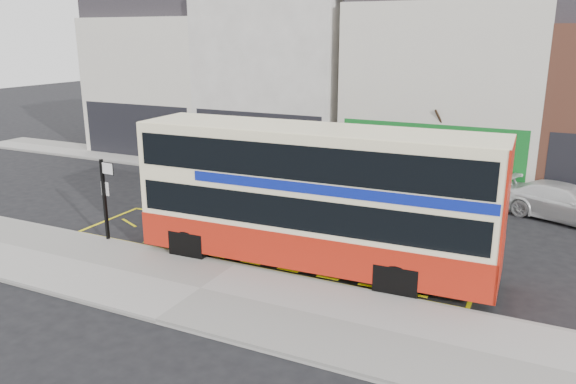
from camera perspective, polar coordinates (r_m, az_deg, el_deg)
The scene contains 15 objects.
ground at distance 18.16m, azimuth -4.74°, elevation -7.29°, with size 120.00×120.00×0.00m, color black.
pavement at distance 16.37m, azimuth -8.88°, elevation -9.83°, with size 40.00×4.00×0.15m, color #9E9A95.
kerb at distance 17.84m, azimuth -5.36°, elevation -7.49°, with size 40.00×0.15×0.15m, color gray.
far_pavement at distance 27.67m, azimuth 6.83°, elevation 0.95°, with size 50.00×3.00×0.15m, color #9E9A95.
road_markings at distance 19.45m, azimuth -2.35°, elevation -5.63°, with size 14.00×3.40×0.01m, color yellow, non-canonical shape.
terrace_far_left at distance 36.79m, azimuth -11.43°, elevation 11.91°, with size 8.00×8.01×10.80m.
terrace_left at distance 32.59m, azimuth 0.13°, elevation 12.64°, with size 8.00×8.01×11.80m.
terrace_green_shop at distance 29.84m, azimuth 16.22°, elevation 11.26°, with size 9.00×8.01×11.30m.
double_decker_bus at distance 17.15m, azimuth 2.71°, elevation -0.39°, with size 11.17×2.93×4.43m.
bus_stop_post at distance 20.24m, azimuth -18.07°, elevation 0.03°, with size 0.71×0.14×2.86m.
car_silver at distance 28.84m, azimuth -5.77°, elevation 2.86°, with size 1.65×4.10×1.40m, color #ACABB0.
car_grey at distance 25.55m, azimuth 4.30°, elevation 1.20°, with size 1.46×4.18×1.38m, color #373A3E.
car_white at distance 24.54m, azimuth 26.36°, elevation -0.99°, with size 2.00×4.91×1.43m, color white.
street_tree_left at distance 37.03m, azimuth -18.47°, elevation 10.41°, with size 2.82×2.82×6.09m.
street_tree_right at distance 26.72m, azimuth 15.45°, elevation 7.19°, with size 2.29×2.29×4.95m.
Camera 1 is at (8.58, -14.35, 7.09)m, focal length 35.00 mm.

